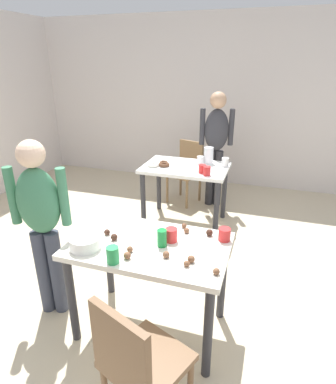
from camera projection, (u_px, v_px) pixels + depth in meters
ground_plane at (159, 305)px, 2.75m from camera, size 6.40×6.40×0.00m
wall_back at (226, 103)px, 5.07m from camera, size 6.40×0.10×2.60m
dining_table_near at (150, 257)px, 2.29m from camera, size 1.10×0.68×0.75m
dining_table_far at (185, 176)px, 3.93m from camera, size 1.01×0.69×0.75m
chair_near_table at (137, 361)px, 1.67m from camera, size 0.52×0.52×0.87m
chair_far_table at (187, 168)px, 4.63m from camera, size 0.51×0.51×0.87m
person_girl_near at (41, 217)px, 2.39m from camera, size 0.45×0.27×1.44m
person_adult_far at (216, 140)px, 4.33m from camera, size 0.45×0.27×1.56m
mixing_bowl at (85, 242)px, 2.18m from camera, size 0.21×0.21×0.08m
soda_can at (162, 238)px, 2.20m from camera, size 0.07×0.07×0.12m
fork_near at (139, 232)px, 2.39m from camera, size 0.17×0.02×0.01m
cup_near_0 at (171, 235)px, 2.26m from camera, size 0.08×0.08×0.10m
cup_near_1 at (225, 234)px, 2.27m from camera, size 0.09×0.09×0.09m
cup_near_2 at (113, 255)px, 2.02m from camera, size 0.08×0.08×0.11m
cake_ball_0 at (191, 259)px, 2.03m from camera, size 0.05×0.05×0.05m
cake_ball_1 at (216, 271)px, 1.92m from camera, size 0.04×0.04×0.04m
cake_ball_2 at (166, 255)px, 2.08m from camera, size 0.05×0.05×0.05m
cake_ball_3 at (130, 249)px, 2.14m from camera, size 0.04×0.04×0.04m
cake_ball_4 at (187, 231)px, 2.38m from camera, size 0.04×0.04×0.04m
cake_ball_5 at (210, 232)px, 2.35m from camera, size 0.05×0.05×0.05m
cake_ball_6 at (187, 264)px, 1.99m from camera, size 0.04×0.04×0.04m
cake_ball_7 at (184, 226)px, 2.45m from camera, size 0.04×0.04×0.04m
cake_ball_8 at (114, 237)px, 2.28m from camera, size 0.05×0.05×0.05m
cake_ball_9 at (127, 255)px, 2.07m from camera, size 0.05×0.05×0.05m
cake_ball_10 at (107, 232)px, 2.35m from camera, size 0.04×0.04×0.04m
pitcher_far at (209, 155)px, 3.95m from camera, size 0.12×0.12×0.20m
cup_far_0 at (207, 171)px, 3.56m from camera, size 0.08×0.08×0.10m
cup_far_1 at (200, 160)px, 3.94m from camera, size 0.08×0.08×0.10m
cup_far_2 at (225, 162)px, 3.86m from camera, size 0.08×0.08×0.10m
cup_far_3 at (202, 169)px, 3.64m from camera, size 0.08×0.08×0.09m
donut_far_0 at (164, 162)px, 3.97m from camera, size 0.10×0.10×0.03m
donut_far_1 at (164, 165)px, 3.87m from camera, size 0.13×0.13×0.04m
donut_far_2 at (153, 165)px, 3.86m from camera, size 0.13×0.13×0.04m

